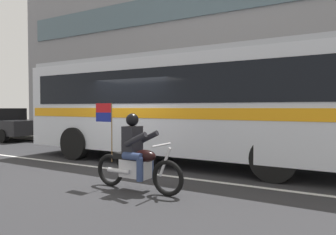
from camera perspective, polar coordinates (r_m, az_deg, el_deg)
The scene contains 8 objects.
ground_plane at distance 9.03m, azimuth -6.89°, elevation -8.90°, with size 60.00×60.00×0.00m, color #2B2B2D.
sidewalk_curb at distance 13.42m, azimuth 6.14°, elevation -5.02°, with size 28.00×3.80×0.15m, color #A39E93.
lane_center_stripe at distance 8.56m, azimuth -9.30°, elevation -9.48°, with size 26.60×0.14×0.01m, color silver.
office_building_facade at distance 15.79m, azimuth 9.58°, elevation 13.69°, with size 28.00×0.89×9.83m.
transit_bus at distance 9.35m, azimuth 2.53°, elevation 3.09°, with size 10.62×2.79×3.22m.
motorcycle_with_rider at distance 6.31m, azimuth -5.93°, elevation -7.43°, with size 2.20×0.64×1.78m.
parked_sedan_curbside at distance 18.39m, azimuth -28.62°, elevation -0.95°, with size 4.75×1.87×1.64m.
fire_hydrant at distance 12.12m, azimuth 9.56°, elevation -3.67°, with size 0.22×0.30×0.75m.
Camera 1 is at (5.25, -7.15, 1.69)m, focal length 32.94 mm.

